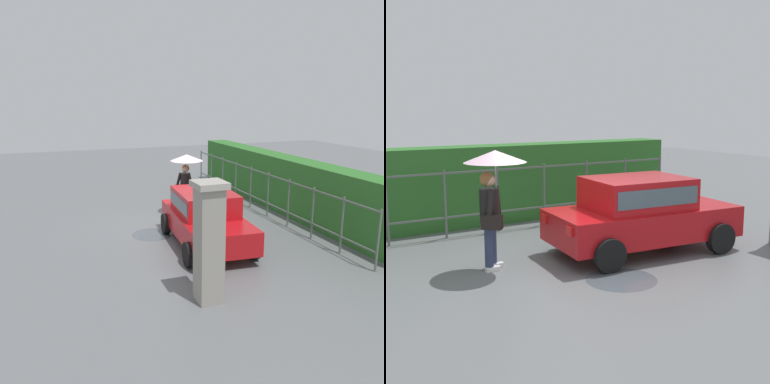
# 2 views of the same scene
# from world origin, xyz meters

# --- Properties ---
(ground_plane) EXTENTS (40.00, 40.00, 0.00)m
(ground_plane) POSITION_xyz_m (0.00, 0.00, 0.00)
(ground_plane) COLOR slate
(car) EXTENTS (3.84, 2.10, 1.48)m
(car) POSITION_xyz_m (1.64, 0.31, 0.80)
(car) COLOR #B71116
(car) RESTS_ON ground
(pedestrian) EXTENTS (1.08, 1.08, 2.09)m
(pedestrian) POSITION_xyz_m (-1.22, 0.78, 1.60)
(pedestrian) COLOR #2D3856
(pedestrian) RESTS_ON ground
(gate_pillar) EXTENTS (0.60, 0.60, 2.42)m
(gate_pillar) POSITION_xyz_m (4.59, -0.85, 1.24)
(gate_pillar) COLOR gray
(gate_pillar) RESTS_ON ground
(fence_section) EXTENTS (10.87, 0.05, 1.50)m
(fence_section) POSITION_xyz_m (-0.73, 3.31, 0.83)
(fence_section) COLOR #59605B
(fence_section) RESTS_ON ground
(hedge_row) EXTENTS (11.82, 0.90, 1.90)m
(hedge_row) POSITION_xyz_m (-0.73, 4.30, 0.95)
(hedge_row) COLOR #2D6B28
(hedge_row) RESTS_ON ground
(puddle_near) EXTENTS (1.19, 1.19, 0.00)m
(puddle_near) POSITION_xyz_m (0.34, -0.84, 0.00)
(puddle_near) COLOR #4C545B
(puddle_near) RESTS_ON ground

